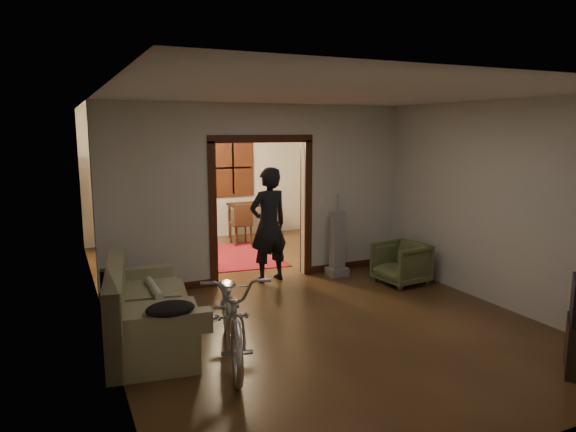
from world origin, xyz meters
TOP-DOWN VIEW (x-y plane):
  - floor at (0.00, 0.00)m, footprint 5.00×8.50m
  - ceiling at (0.00, 0.00)m, footprint 5.00×8.50m
  - wall_back at (0.00, 4.25)m, footprint 5.00×0.02m
  - wall_left at (-2.50, 0.00)m, footprint 0.02×8.50m
  - wall_right at (2.50, 0.00)m, footprint 0.02×8.50m
  - partition_wall at (0.00, 0.75)m, footprint 5.00×0.14m
  - door_casing at (0.00, 0.75)m, footprint 1.74×0.20m
  - far_window at (0.70, 4.21)m, footprint 0.98×0.06m
  - chandelier at (0.00, 2.50)m, footprint 0.24×0.24m
  - light_switch at (1.05, 0.68)m, footprint 0.08×0.01m
  - sofa at (-2.07, -1.04)m, footprint 1.17×2.11m
  - rolled_paper at (-1.97, -0.74)m, footprint 0.09×0.74m
  - jacket at (-2.02, -1.95)m, footprint 0.48×0.36m
  - bicycle at (-1.35, -1.82)m, footprint 1.10×2.03m
  - armchair at (1.90, -0.41)m, footprint 0.79×0.77m
  - vacuum at (1.22, 0.40)m, footprint 0.34×0.27m
  - person at (0.07, 0.60)m, footprint 0.74×0.55m
  - oriental_rug at (0.07, 2.35)m, footprint 1.82×2.28m
  - locker at (-1.35, 3.80)m, footprint 1.09×0.81m
  - globe at (-1.35, 3.80)m, footprint 0.27×0.27m
  - desk at (1.00, 3.75)m, footprint 1.17×0.88m
  - desk_chair at (0.53, 3.24)m, footprint 0.42×0.42m

SIDE VIEW (x-z plane):
  - floor at x=0.00m, z-range -0.01..0.01m
  - oriental_rug at x=0.07m, z-range 0.00..0.02m
  - armchair at x=1.90m, z-range 0.00..0.66m
  - desk at x=1.00m, z-range 0.00..0.77m
  - desk_chair at x=0.53m, z-range 0.00..0.88m
  - sofa at x=-2.07m, z-range 0.00..0.92m
  - bicycle at x=-1.35m, z-range 0.00..1.01m
  - rolled_paper at x=-1.97m, z-range 0.48..0.58m
  - vacuum at x=1.22m, z-range 0.00..1.09m
  - jacket at x=-2.02m, z-range 0.61..0.75m
  - person at x=0.07m, z-range 0.00..1.83m
  - locker at x=-1.35m, z-range 0.00..1.95m
  - door_casing at x=0.00m, z-range -0.06..2.26m
  - light_switch at x=1.05m, z-range 1.19..1.31m
  - wall_back at x=0.00m, z-range 0.00..2.80m
  - wall_left at x=-2.50m, z-range 0.00..2.80m
  - wall_right at x=2.50m, z-range 0.00..2.80m
  - partition_wall at x=0.00m, z-range 0.00..2.80m
  - far_window at x=0.70m, z-range 0.91..2.19m
  - globe at x=-1.35m, z-range 1.81..2.07m
  - chandelier at x=0.00m, z-range 2.23..2.47m
  - ceiling at x=0.00m, z-range 2.79..2.80m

